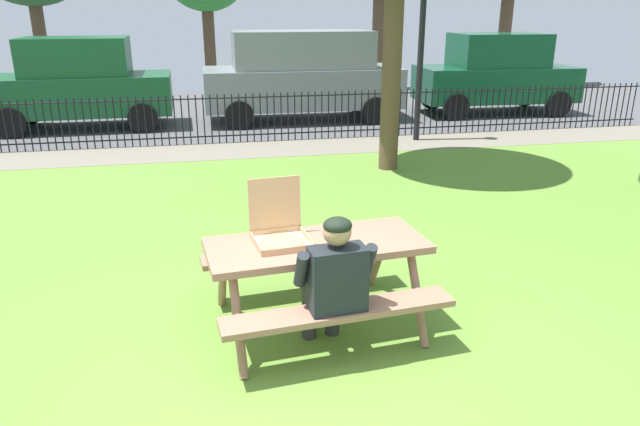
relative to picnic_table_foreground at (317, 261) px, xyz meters
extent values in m
cube|color=olive|center=(-0.33, 1.25, -0.61)|extent=(28.00, 12.26, 0.02)
cube|color=gray|center=(-0.33, 6.68, -0.60)|extent=(28.00, 1.40, 0.01)
cube|color=#515154|center=(-0.33, 11.16, -0.60)|extent=(28.00, 7.55, 0.01)
cube|color=#9A6D56|center=(0.00, 0.00, 0.14)|extent=(1.86, 0.93, 0.06)
cube|color=#9A6D56|center=(0.06, -0.60, -0.16)|extent=(1.82, 0.45, 0.05)
cube|color=#9A6D56|center=(-0.06, 0.60, -0.16)|extent=(1.82, 0.45, 0.05)
cylinder|color=#9A6D56|center=(-0.70, -0.48, -0.24)|extent=(0.11, 0.44, 0.74)
cylinder|color=#9A6D56|center=(-0.77, 0.34, -0.24)|extent=(0.11, 0.44, 0.74)
cylinder|color=#9A6D56|center=(0.77, -0.34, -0.24)|extent=(0.11, 0.44, 0.74)
cylinder|color=#9A6D56|center=(0.70, 0.48, -0.24)|extent=(0.11, 0.44, 0.74)
cube|color=tan|center=(-0.28, 0.02, 0.18)|extent=(0.49, 0.49, 0.01)
cube|color=silver|center=(-0.28, 0.02, 0.19)|extent=(0.45, 0.45, 0.00)
cube|color=tan|center=(-0.26, -0.20, 0.21)|extent=(0.44, 0.06, 0.04)
cube|color=tan|center=(-0.31, 0.23, 0.21)|extent=(0.44, 0.06, 0.04)
cube|color=tan|center=(-0.50, -0.01, 0.21)|extent=(0.06, 0.44, 0.04)
cube|color=tan|center=(-0.07, 0.04, 0.21)|extent=(0.06, 0.44, 0.04)
cube|color=tan|center=(-0.31, 0.25, 0.45)|extent=(0.44, 0.08, 0.44)
cylinder|color=tan|center=(-0.28, 0.02, 0.19)|extent=(0.38, 0.38, 0.01)
cylinder|color=#EBCE67|center=(-0.28, 0.02, 0.20)|extent=(0.35, 0.35, 0.00)
cylinder|color=#303030|center=(-0.10, -0.19, -0.38)|extent=(0.12, 0.12, 0.44)
cylinder|color=#303030|center=(-0.08, -0.40, -0.13)|extent=(0.19, 0.43, 0.15)
cylinder|color=#303030|center=(0.10, -0.17, -0.38)|extent=(0.12, 0.12, 0.44)
cylinder|color=#303030|center=(0.12, -0.38, -0.13)|extent=(0.19, 0.43, 0.15)
cube|color=#1E2328|center=(0.04, -0.60, 0.10)|extent=(0.44, 0.26, 0.52)
cylinder|color=#1E2328|center=(-0.23, -0.57, 0.21)|extent=(0.11, 0.22, 0.31)
cylinder|color=#1E2328|center=(0.29, -0.52, 0.21)|extent=(0.11, 0.22, 0.31)
sphere|color=tan|center=(0.04, -0.58, 0.48)|extent=(0.21, 0.21, 0.21)
ellipsoid|color=black|center=(0.04, -0.59, 0.53)|extent=(0.21, 0.20, 0.12)
cylinder|color=black|center=(-0.33, 7.38, 0.30)|extent=(18.53, 0.03, 0.03)
cylinder|color=black|center=(-0.33, 7.38, -0.45)|extent=(18.53, 0.03, 0.03)
cylinder|color=black|center=(-4.47, 7.38, -0.11)|extent=(0.02, 0.02, 0.98)
cylinder|color=black|center=(-4.33, 7.38, -0.11)|extent=(0.02, 0.02, 0.98)
cylinder|color=black|center=(-4.19, 7.38, -0.11)|extent=(0.02, 0.02, 0.98)
cylinder|color=black|center=(-4.05, 7.38, -0.11)|extent=(0.02, 0.02, 0.98)
cylinder|color=black|center=(-3.91, 7.38, -0.11)|extent=(0.02, 0.02, 0.98)
cylinder|color=black|center=(-3.77, 7.38, -0.11)|extent=(0.02, 0.02, 0.98)
cylinder|color=black|center=(-3.63, 7.38, -0.11)|extent=(0.02, 0.02, 0.98)
cylinder|color=black|center=(-3.49, 7.38, -0.11)|extent=(0.02, 0.02, 0.98)
cylinder|color=black|center=(-3.35, 7.38, -0.11)|extent=(0.02, 0.02, 0.98)
cylinder|color=black|center=(-3.21, 7.38, -0.11)|extent=(0.02, 0.02, 0.98)
cylinder|color=black|center=(-3.07, 7.38, -0.11)|extent=(0.02, 0.02, 0.98)
cylinder|color=black|center=(-2.93, 7.38, -0.11)|extent=(0.02, 0.02, 0.98)
cylinder|color=black|center=(-2.79, 7.38, -0.11)|extent=(0.02, 0.02, 0.98)
cylinder|color=black|center=(-2.64, 7.38, -0.11)|extent=(0.02, 0.02, 0.98)
cylinder|color=black|center=(-2.50, 7.38, -0.11)|extent=(0.02, 0.02, 0.98)
cylinder|color=black|center=(-2.36, 7.38, -0.11)|extent=(0.02, 0.02, 0.98)
cylinder|color=black|center=(-2.22, 7.38, -0.11)|extent=(0.02, 0.02, 0.98)
cylinder|color=black|center=(-2.08, 7.38, -0.11)|extent=(0.02, 0.02, 0.98)
cylinder|color=black|center=(-1.94, 7.38, -0.11)|extent=(0.02, 0.02, 0.98)
cylinder|color=black|center=(-1.80, 7.38, -0.11)|extent=(0.02, 0.02, 0.98)
cylinder|color=black|center=(-1.66, 7.38, -0.11)|extent=(0.02, 0.02, 0.98)
cylinder|color=black|center=(-1.52, 7.38, -0.11)|extent=(0.02, 0.02, 0.98)
cylinder|color=black|center=(-1.38, 7.38, -0.11)|extent=(0.02, 0.02, 0.98)
cylinder|color=black|center=(-1.24, 7.38, -0.11)|extent=(0.02, 0.02, 0.98)
cylinder|color=black|center=(-1.10, 7.38, -0.11)|extent=(0.02, 0.02, 0.98)
cylinder|color=black|center=(-0.96, 7.38, -0.11)|extent=(0.02, 0.02, 0.98)
cylinder|color=black|center=(-0.82, 7.38, -0.11)|extent=(0.02, 0.02, 0.98)
cylinder|color=black|center=(-0.68, 7.38, -0.11)|extent=(0.02, 0.02, 0.98)
cylinder|color=black|center=(-0.54, 7.38, -0.11)|extent=(0.02, 0.02, 0.98)
cylinder|color=black|center=(-0.40, 7.38, -0.11)|extent=(0.02, 0.02, 0.98)
cylinder|color=black|center=(-0.26, 7.38, -0.11)|extent=(0.02, 0.02, 0.98)
cylinder|color=black|center=(-0.12, 7.38, -0.11)|extent=(0.02, 0.02, 0.98)
cylinder|color=black|center=(0.02, 7.38, -0.11)|extent=(0.02, 0.02, 0.98)
cylinder|color=black|center=(0.16, 7.38, -0.11)|extent=(0.02, 0.02, 0.98)
cylinder|color=black|center=(0.30, 7.38, -0.11)|extent=(0.02, 0.02, 0.98)
cylinder|color=black|center=(0.44, 7.38, -0.11)|extent=(0.02, 0.02, 0.98)
cylinder|color=black|center=(0.58, 7.38, -0.11)|extent=(0.02, 0.02, 0.98)
cylinder|color=black|center=(0.72, 7.38, -0.11)|extent=(0.02, 0.02, 0.98)
cylinder|color=black|center=(0.86, 7.38, -0.11)|extent=(0.02, 0.02, 0.98)
cylinder|color=black|center=(1.00, 7.38, -0.11)|extent=(0.02, 0.02, 0.98)
cylinder|color=black|center=(1.14, 7.38, -0.11)|extent=(0.02, 0.02, 0.98)
cylinder|color=black|center=(1.29, 7.38, -0.11)|extent=(0.02, 0.02, 0.98)
cylinder|color=black|center=(1.43, 7.38, -0.11)|extent=(0.02, 0.02, 0.98)
cylinder|color=black|center=(1.57, 7.38, -0.11)|extent=(0.02, 0.02, 0.98)
cylinder|color=black|center=(1.71, 7.38, -0.11)|extent=(0.02, 0.02, 0.98)
cylinder|color=black|center=(1.85, 7.38, -0.11)|extent=(0.02, 0.02, 0.98)
cylinder|color=black|center=(1.99, 7.38, -0.11)|extent=(0.02, 0.02, 0.98)
cylinder|color=black|center=(2.13, 7.38, -0.11)|extent=(0.02, 0.02, 0.98)
cylinder|color=black|center=(2.27, 7.38, -0.11)|extent=(0.02, 0.02, 0.98)
cylinder|color=black|center=(2.41, 7.38, -0.11)|extent=(0.02, 0.02, 0.98)
cylinder|color=black|center=(2.55, 7.38, -0.11)|extent=(0.02, 0.02, 0.98)
cylinder|color=black|center=(2.69, 7.38, -0.11)|extent=(0.02, 0.02, 0.98)
cylinder|color=black|center=(2.83, 7.38, -0.11)|extent=(0.02, 0.02, 0.98)
cylinder|color=black|center=(2.97, 7.38, -0.11)|extent=(0.02, 0.02, 0.98)
cylinder|color=black|center=(3.11, 7.38, -0.11)|extent=(0.02, 0.02, 0.98)
cylinder|color=black|center=(3.25, 7.38, -0.11)|extent=(0.02, 0.02, 0.98)
cylinder|color=black|center=(3.39, 7.38, -0.11)|extent=(0.02, 0.02, 0.98)
cylinder|color=black|center=(3.53, 7.38, -0.11)|extent=(0.02, 0.02, 0.98)
cylinder|color=black|center=(3.67, 7.38, -0.11)|extent=(0.02, 0.02, 0.98)
cylinder|color=black|center=(3.81, 7.38, -0.11)|extent=(0.02, 0.02, 0.98)
cylinder|color=black|center=(3.95, 7.38, -0.11)|extent=(0.02, 0.02, 0.98)
cylinder|color=black|center=(4.09, 7.38, -0.11)|extent=(0.02, 0.02, 0.98)
cylinder|color=black|center=(4.23, 7.38, -0.11)|extent=(0.02, 0.02, 0.98)
cylinder|color=black|center=(4.37, 7.38, -0.11)|extent=(0.02, 0.02, 0.98)
cylinder|color=black|center=(4.51, 7.38, -0.11)|extent=(0.02, 0.02, 0.98)
cylinder|color=black|center=(4.65, 7.38, -0.11)|extent=(0.02, 0.02, 0.98)
cylinder|color=black|center=(4.79, 7.38, -0.11)|extent=(0.02, 0.02, 0.98)
cylinder|color=black|center=(4.93, 7.38, -0.11)|extent=(0.02, 0.02, 0.98)
cylinder|color=black|center=(5.07, 7.38, -0.11)|extent=(0.02, 0.02, 0.98)
cylinder|color=black|center=(5.21, 7.38, -0.11)|extent=(0.02, 0.02, 0.98)
cylinder|color=black|center=(5.36, 7.38, -0.11)|extent=(0.02, 0.02, 0.98)
cylinder|color=black|center=(5.50, 7.38, -0.11)|extent=(0.02, 0.02, 0.98)
cylinder|color=black|center=(5.64, 7.38, -0.11)|extent=(0.02, 0.02, 0.98)
cylinder|color=black|center=(5.78, 7.38, -0.11)|extent=(0.02, 0.02, 0.98)
cylinder|color=black|center=(5.92, 7.38, -0.11)|extent=(0.02, 0.02, 0.98)
cylinder|color=black|center=(6.06, 7.38, -0.11)|extent=(0.02, 0.02, 0.98)
cylinder|color=black|center=(6.20, 7.38, -0.11)|extent=(0.02, 0.02, 0.98)
cylinder|color=black|center=(6.34, 7.38, -0.11)|extent=(0.02, 0.02, 0.98)
cylinder|color=black|center=(6.48, 7.38, -0.11)|extent=(0.02, 0.02, 0.98)
cylinder|color=black|center=(6.62, 7.38, -0.11)|extent=(0.02, 0.02, 0.98)
cylinder|color=black|center=(6.76, 7.38, -0.11)|extent=(0.02, 0.02, 0.98)
cylinder|color=black|center=(6.90, 7.38, -0.11)|extent=(0.02, 0.02, 0.98)
cylinder|color=black|center=(7.04, 7.38, -0.11)|extent=(0.02, 0.02, 0.98)
cylinder|color=black|center=(7.18, 7.38, -0.11)|extent=(0.02, 0.02, 0.98)
cylinder|color=black|center=(7.32, 7.38, -0.11)|extent=(0.02, 0.02, 0.98)
cylinder|color=black|center=(7.46, 7.38, -0.11)|extent=(0.02, 0.02, 0.98)
cylinder|color=black|center=(7.60, 7.38, -0.11)|extent=(0.02, 0.02, 0.98)
cylinder|color=black|center=(7.74, 7.38, -0.11)|extent=(0.02, 0.02, 0.98)
cylinder|color=black|center=(7.88, 7.38, -0.11)|extent=(0.02, 0.02, 0.98)
cylinder|color=black|center=(8.02, 7.38, -0.11)|extent=(0.02, 0.02, 0.98)
cylinder|color=black|center=(8.16, 7.38, -0.11)|extent=(0.02, 0.02, 0.98)
cylinder|color=black|center=(8.30, 7.38, -0.11)|extent=(0.02, 0.02, 0.98)
cylinder|color=black|center=(8.44, 7.38, -0.11)|extent=(0.02, 0.02, 0.98)
cylinder|color=black|center=(8.58, 7.38, -0.11)|extent=(0.02, 0.02, 0.98)
cylinder|color=black|center=(8.72, 7.38, -0.11)|extent=(0.02, 0.02, 0.98)
cylinder|color=black|center=(8.86, 7.38, -0.11)|extent=(0.02, 0.02, 0.98)
cylinder|color=black|center=(3.45, 6.89, 1.55)|extent=(0.12, 0.12, 4.29)
cylinder|color=brown|center=(2.19, 4.86, 1.03)|extent=(0.31, 0.31, 3.25)
cube|color=#164F2A|center=(-3.46, 9.57, 0.16)|extent=(3.94, 1.80, 0.84)
cube|color=#164F2A|center=(-3.46, 9.57, 0.98)|extent=(2.23, 1.56, 0.80)
cube|color=#262D38|center=(-2.74, 9.58, 0.98)|extent=(0.07, 1.46, 0.68)
cylinder|color=black|center=(-2.11, 8.73, -0.28)|extent=(0.64, 0.12, 0.64)
cylinder|color=black|center=(-2.15, 10.45, -0.28)|extent=(0.64, 0.12, 0.64)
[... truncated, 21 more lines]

